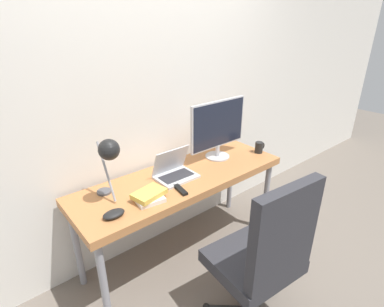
% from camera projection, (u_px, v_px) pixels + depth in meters
% --- Properties ---
extents(ground_plane, '(12.00, 12.00, 0.00)m').
position_uv_depth(ground_plane, '(206.00, 271.00, 2.47)').
color(ground_plane, '#70665B').
extents(wall_back, '(8.00, 0.05, 2.60)m').
position_uv_depth(wall_back, '(154.00, 101.00, 2.39)').
color(wall_back, silver).
rests_on(wall_back, ground_plane).
extents(desk, '(1.76, 0.59, 0.77)m').
position_uv_depth(desk, '(183.00, 183.00, 2.39)').
color(desk, '#B77542').
rests_on(desk, ground_plane).
extents(laptop, '(0.31, 0.23, 0.23)m').
position_uv_depth(laptop, '(174.00, 171.00, 2.32)').
color(laptop, silver).
rests_on(laptop, desk).
extents(monitor, '(0.60, 0.22, 0.51)m').
position_uv_depth(monitor, '(218.00, 127.00, 2.57)').
color(monitor, '#B7B7BC').
rests_on(monitor, desk).
extents(desk_lamp, '(0.13, 0.29, 0.46)m').
position_uv_depth(desk_lamp, '(109.00, 153.00, 1.86)').
color(desk_lamp, '#4C4C51').
rests_on(desk_lamp, desk).
extents(office_chair, '(0.60, 0.60, 1.12)m').
position_uv_depth(office_chair, '(265.00, 253.00, 1.81)').
color(office_chair, black).
rests_on(office_chair, ground_plane).
extents(book_stack, '(0.24, 0.19, 0.06)m').
position_uv_depth(book_stack, '(149.00, 196.00, 2.03)').
color(book_stack, silver).
rests_on(book_stack, desk).
extents(tv_remote, '(0.06, 0.16, 0.02)m').
position_uv_depth(tv_remote, '(181.00, 190.00, 2.14)').
color(tv_remote, black).
rests_on(tv_remote, desk).
extents(mug, '(0.12, 0.07, 0.10)m').
position_uv_depth(mug, '(259.00, 147.00, 2.75)').
color(mug, black).
rests_on(mug, desk).
extents(game_controller, '(0.14, 0.09, 0.04)m').
position_uv_depth(game_controller, '(114.00, 214.00, 1.86)').
color(game_controller, black).
rests_on(game_controller, desk).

